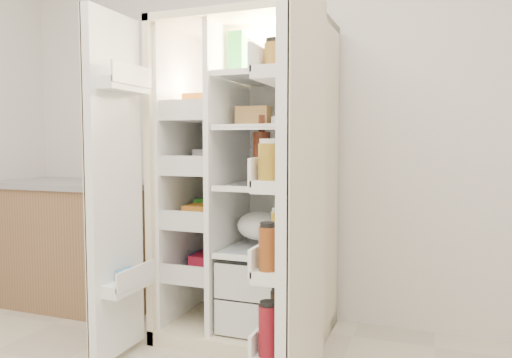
% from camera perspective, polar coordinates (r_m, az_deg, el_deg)
% --- Properties ---
extents(wall_back, '(4.00, 0.02, 2.70)m').
position_cam_1_polar(wall_back, '(3.11, 4.18, 8.50)').
color(wall_back, silver).
rests_on(wall_back, floor).
extents(refrigerator, '(0.92, 0.70, 1.80)m').
position_cam_1_polar(refrigerator, '(2.84, -0.35, -3.29)').
color(refrigerator, beige).
rests_on(refrigerator, floor).
extents(freezer_door, '(0.15, 0.40, 1.72)m').
position_cam_1_polar(freezer_door, '(2.54, -16.21, -1.01)').
color(freezer_door, white).
rests_on(freezer_door, floor).
extents(fridge_door, '(0.17, 0.58, 1.72)m').
position_cam_1_polar(fridge_door, '(2.03, 4.99, -2.63)').
color(fridge_door, white).
rests_on(fridge_door, floor).
extents(kitchen_counter, '(1.18, 0.63, 0.86)m').
position_cam_1_polar(kitchen_counter, '(3.62, -20.15, -6.98)').
color(kitchen_counter, '#8B6345').
rests_on(kitchen_counter, floor).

